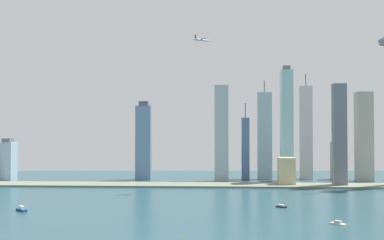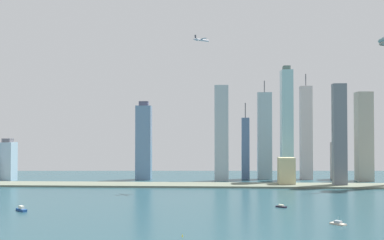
% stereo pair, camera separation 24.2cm
% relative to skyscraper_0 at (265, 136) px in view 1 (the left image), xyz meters
% --- Properties ---
extents(waterfront_pier, '(872.58, 57.60, 2.67)m').
position_rel_skyscraper_0_xyz_m(waterfront_pier, '(-133.95, -108.21, -72.34)').
color(waterfront_pier, slate).
rests_on(waterfront_pier, ground).
extents(skyscraper_0, '(24.25, 12.91, 167.28)m').
position_rel_skyscraper_0_xyz_m(skyscraper_0, '(0.00, 0.00, 0.00)').
color(skyscraper_0, '#99B1BB').
rests_on(skyscraper_0, ground).
extents(skyscraper_2, '(22.45, 26.88, 69.48)m').
position_rel_skyscraper_0_xyz_m(skyscraper_2, '(-421.02, -54.85, -40.87)').
color(skyscraper_2, '#95B4C7').
rests_on(skyscraper_2, ground).
extents(skyscraper_3, '(22.71, 14.71, 156.79)m').
position_rel_skyscraper_0_xyz_m(skyscraper_3, '(-73.47, -29.90, 4.72)').
color(skyscraper_3, '#A0B2BB').
rests_on(skyscraper_3, ground).
extents(skyscraper_4, '(16.26, 27.30, 62.70)m').
position_rel_skyscraper_0_xyz_m(skyscraper_4, '(120.64, -0.82, -42.32)').
color(skyscraper_4, gray).
rests_on(skyscraper_4, ground).
extents(skyscraper_5, '(19.39, 14.80, 151.03)m').
position_rel_skyscraper_0_xyz_m(skyscraper_5, '(98.76, -106.27, 1.84)').
color(skyscraper_5, slate).
rests_on(skyscraper_5, ground).
extents(skyscraper_6, '(23.80, 24.80, 41.79)m').
position_rel_skyscraper_0_xyz_m(skyscraper_6, '(22.39, -98.00, -52.77)').
color(skyscraper_6, '#C4BB89').
rests_on(skyscraper_6, ground).
extents(skyscraper_7, '(19.28, 17.93, 178.54)m').
position_rel_skyscraper_0_xyz_m(skyscraper_7, '(70.15, 2.26, 5.21)').
color(skyscraper_7, beige).
rests_on(skyscraper_7, ground).
extents(skyscraper_9, '(24.76, 25.99, 145.24)m').
position_rel_skyscraper_0_xyz_m(skyscraper_9, '(159.28, -22.69, -1.05)').
color(skyscraper_9, '#A6A495').
rests_on(skyscraper_9, ground).
extents(skyscraper_10, '(13.05, 13.73, 129.54)m').
position_rel_skyscraper_0_xyz_m(skyscraper_10, '(-32.40, 0.74, -21.38)').
color(skyscraper_10, slate).
rests_on(skyscraper_10, ground).
extents(skyscraper_11, '(17.86, 26.56, 185.05)m').
position_rel_skyscraper_0_xyz_m(skyscraper_11, '(29.94, -51.07, 16.72)').
color(skyscraper_11, '#95C5CB').
rests_on(skyscraper_11, ground).
extents(skyscraper_12, '(25.55, 21.39, 131.60)m').
position_rel_skyscraper_0_xyz_m(skyscraper_12, '(-203.97, -16.95, -10.25)').
color(skyscraper_12, '#5C80A4').
rests_on(skyscraper_12, ground).
extents(boat_0, '(13.24, 14.35, 7.13)m').
position_rel_skyscraper_0_xyz_m(boat_0, '(22.44, -403.91, -72.43)').
color(boat_0, beige).
rests_on(boat_0, ground).
extents(boat_4, '(11.63, 11.20, 3.10)m').
position_rel_skyscraper_0_xyz_m(boat_4, '(-13.60, -309.56, -72.54)').
color(boat_4, black).
rests_on(boat_4, ground).
extents(boat_5, '(15.31, 15.07, 5.34)m').
position_rel_skyscraper_0_xyz_m(boat_5, '(-278.98, -347.03, -71.74)').
color(boat_5, navy).
rests_on(boat_5, ground).
extents(channel_buoy_1, '(1.10, 1.10, 2.29)m').
position_rel_skyscraper_0_xyz_m(channel_buoy_1, '(-108.41, -458.93, -72.53)').
color(channel_buoy_1, yellow).
rests_on(channel_buoy_1, ground).
extents(airplane, '(22.07, 20.61, 7.54)m').
position_rel_skyscraper_0_xyz_m(airplane, '(-102.75, -153.37, 135.24)').
color(airplane, '#AFB2C3').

